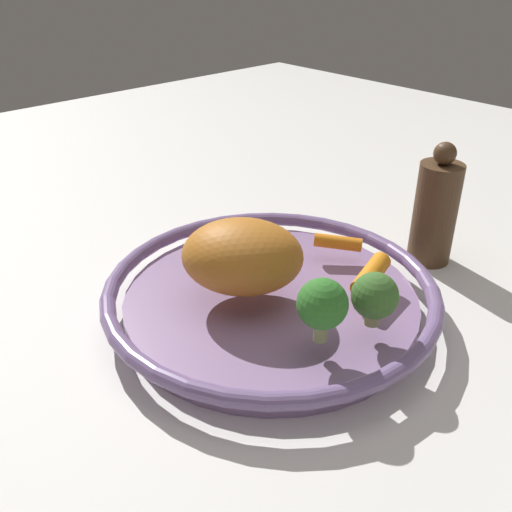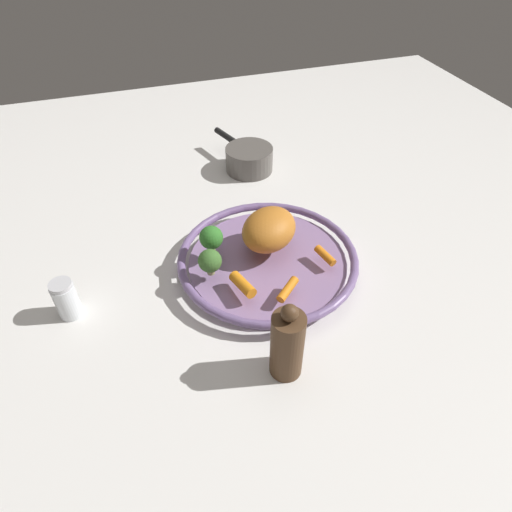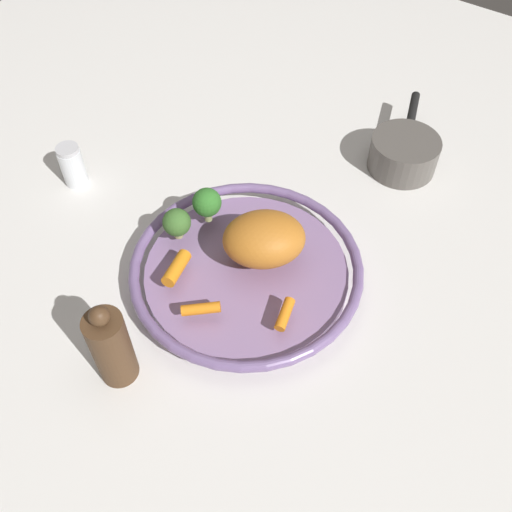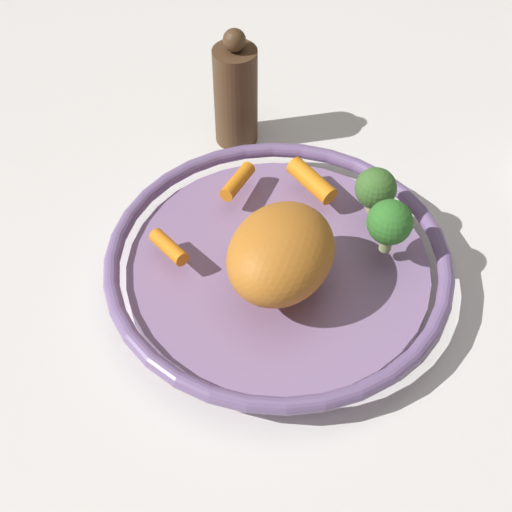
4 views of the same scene
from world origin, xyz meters
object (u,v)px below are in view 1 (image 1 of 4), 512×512
Objects in this scene: serving_bowl at (271,296)px; baby_carrot_center at (371,275)px; broccoli_floret_large at (322,305)px; pepper_mill at (435,211)px; baby_carrot_back at (337,242)px; baby_carrot_near_rim at (241,230)px; roast_chicken_piece at (242,256)px; broccoli_floret_edge at (375,296)px.

baby_carrot_center is at bearing -44.90° from serving_bowl.
broccoli_floret_large is (-0.11, -0.03, 0.03)m from baby_carrot_center.
broccoli_floret_large reaches higher than baby_carrot_center.
serving_bowl is at bearing 167.97° from pepper_mill.
serving_bowl is 0.11m from baby_carrot_back.
broccoli_floret_large is (-0.08, -0.20, 0.03)m from baby_carrot_near_rim.
baby_carrot_center is 0.16m from pepper_mill.
roast_chicken_piece is 2.25× the size of baby_carrot_back.
baby_carrot_back is 0.12m from baby_carrot_near_rim.
baby_carrot_back is at bearing 158.05° from pepper_mill.
baby_carrot_center is at bearing 38.56° from broccoli_floret_edge.
roast_chicken_piece is 0.11m from broccoli_floret_large.
baby_carrot_center is at bearing -114.62° from baby_carrot_back.
baby_carrot_near_rim is (0.05, 0.10, 0.03)m from serving_bowl.
pepper_mill is at bearing 18.04° from broccoli_floret_edge.
serving_bowl is at bearing -179.79° from baby_carrot_back.
broccoli_floret_edge is at bearing -70.35° from roast_chicken_piece.
pepper_mill is at bearing -12.03° from serving_bowl.
baby_carrot_back is 0.15m from broccoli_floret_edge.
baby_carrot_near_rim is (0.08, 0.09, -0.03)m from roast_chicken_piece.
broccoli_floret_large is 0.27m from pepper_mill.
serving_bowl is at bearing 70.09° from broccoli_floret_large.
baby_carrot_center is 0.07m from broccoli_floret_edge.
roast_chicken_piece is 0.80× the size of pepper_mill.
roast_chicken_piece is 0.14m from baby_carrot_back.
serving_bowl is at bearing -22.08° from roast_chicken_piece.
pepper_mill is at bearing 8.85° from baby_carrot_center.
baby_carrot_near_rim reaches higher than serving_bowl.
broccoli_floret_edge is (0.05, -0.13, -0.01)m from roast_chicken_piece.
roast_chicken_piece is 2.32× the size of broccoli_floret_edge.
baby_carrot_near_rim is 0.22m from broccoli_floret_large.
roast_chicken_piece is 2.03× the size of baby_carrot_center.
broccoli_floret_edge is 0.86× the size of broccoli_floret_large.
baby_carrot_back is at bearing 52.77° from broccoli_floret_edge.
roast_chicken_piece is at bearing 166.79° from pepper_mill.
baby_carrot_back is at bearing 35.37° from broccoli_floret_large.
baby_carrot_back is at bearing 0.21° from serving_bowl.
serving_bowl is 5.87× the size of baby_carrot_center.
broccoli_floret_large is at bearing 163.41° from broccoli_floret_edge.
broccoli_floret_edge is 0.06m from broccoli_floret_large.
serving_bowl is 7.29× the size of baby_carrot_near_rim.
pepper_mill reaches higher than broccoli_floret_large.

